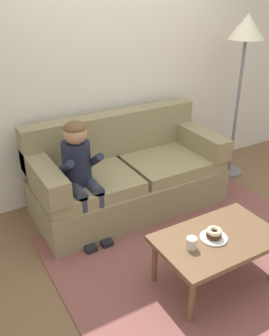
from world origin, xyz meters
TOP-DOWN VIEW (x-y plane):
  - ground at (0.00, 0.00)m, footprint 10.00×10.00m
  - wall_back at (0.00, 1.40)m, footprint 8.00×0.10m
  - area_rug at (0.00, -0.25)m, footprint 2.46×2.07m
  - couch at (-0.14, 0.85)m, footprint 1.95×0.90m
  - coffee_table at (-0.10, -0.51)m, footprint 0.95×0.59m
  - person_child at (-0.73, 0.64)m, footprint 0.34×0.58m
  - plate at (-0.14, -0.51)m, footprint 0.21×0.21m
  - donut at (-0.14, -0.51)m, footprint 0.13×0.13m
  - donut_second at (-0.14, -0.51)m, footprint 0.17×0.17m
  - mug at (-0.35, -0.51)m, footprint 0.08×0.08m
  - toy_controller at (0.23, -0.04)m, footprint 0.23×0.09m
  - floor_lamp at (1.34, 0.86)m, footprint 0.39×0.39m

SIDE VIEW (x-z plane):
  - ground at x=0.00m, z-range 0.00..0.00m
  - area_rug at x=0.00m, z-range 0.00..0.01m
  - toy_controller at x=0.23m, z-range 0.00..0.05m
  - couch at x=-0.14m, z-range -0.13..0.82m
  - coffee_table at x=-0.10m, z-range 0.17..0.60m
  - plate at x=-0.14m, z-range 0.43..0.45m
  - donut at x=-0.14m, z-range 0.45..0.48m
  - mug at x=-0.35m, z-range 0.43..0.52m
  - donut_second at x=-0.14m, z-range 0.48..0.52m
  - person_child at x=-0.73m, z-range 0.12..1.22m
  - wall_back at x=0.00m, z-range 0.00..2.80m
  - floor_lamp at x=1.34m, z-range 0.66..2.53m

